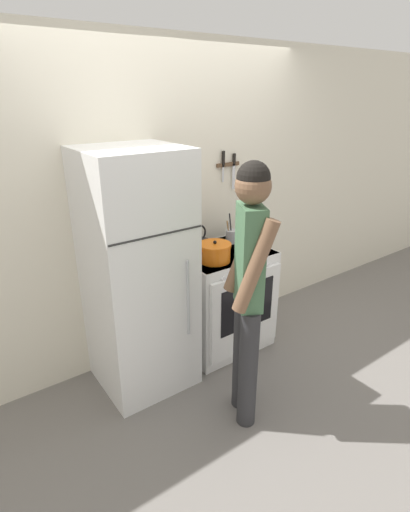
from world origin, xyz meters
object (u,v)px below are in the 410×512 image
stove_range (224,299)px  utensil_jar (231,236)px  dutch_oven_pot (215,252)px  tea_kettle (199,244)px  refrigerator (138,275)px  person (248,285)px

stove_range → utensil_jar: (0.19, 0.15, 0.50)m
dutch_oven_pot → utensil_jar: utensil_jar is taller
tea_kettle → refrigerator: bearing=-167.3°
dutch_oven_pot → person: (-0.23, -0.66, 0.05)m
refrigerator → stove_range: refrigerator is taller
stove_range → person: bearing=-118.2°
refrigerator → utensil_jar: refrigerator is taller
dutch_oven_pot → tea_kettle: bearing=86.8°
dutch_oven_pot → person: bearing=-109.3°
utensil_jar → person: person is taller
refrigerator → tea_kettle: 0.65m
stove_range → person: person is taller
tea_kettle → stove_range: bearing=-42.6°
utensil_jar → person: (-0.60, -0.91, 0.06)m
refrigerator → tea_kettle: bearing=12.7°
stove_range → dutch_oven_pot: size_ratio=2.99×
dutch_oven_pot → utensil_jar: (0.37, 0.25, -0.01)m
refrigerator → stove_range: (0.80, -0.00, -0.45)m
tea_kettle → dutch_oven_pot: bearing=-93.2°
stove_range → tea_kettle: (-0.16, 0.15, 0.51)m
dutch_oven_pot → refrigerator: bearing=171.1°
utensil_jar → tea_kettle: bearing=-178.9°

